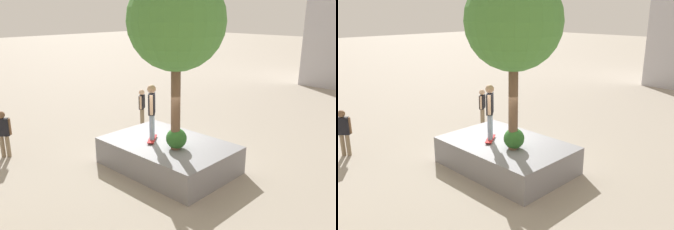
% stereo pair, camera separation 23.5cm
% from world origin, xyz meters
% --- Properties ---
extents(ground_plane, '(120.00, 120.00, 0.00)m').
position_xyz_m(ground_plane, '(0.00, 0.00, 0.00)').
color(ground_plane, '#9E9384').
extents(planter_ledge, '(4.04, 2.72, 0.87)m').
position_xyz_m(planter_ledge, '(-0.40, 0.27, 0.44)').
color(planter_ledge, gray).
rests_on(planter_ledge, ground).
extents(plaza_tree, '(2.75, 2.75, 5.10)m').
position_xyz_m(plaza_tree, '(-0.93, 0.51, 4.58)').
color(plaza_tree, brown).
rests_on(plaza_tree, planter_ledge).
extents(boxwood_shrub, '(0.63, 0.63, 0.63)m').
position_xyz_m(boxwood_shrub, '(-0.92, 0.46, 1.19)').
color(boxwood_shrub, '#2D6628').
rests_on(boxwood_shrub, planter_ledge).
extents(skateboard, '(0.65, 0.76, 0.07)m').
position_xyz_m(skateboard, '(0.06, 0.52, 0.93)').
color(skateboard, '#A51E1E').
rests_on(skateboard, planter_ledge).
extents(skateboarder, '(0.47, 0.48, 1.75)m').
position_xyz_m(skateboarder, '(0.06, 0.52, 1.96)').
color(skateboarder, '#8C9EB7').
rests_on(skateboarder, skateboard).
extents(pedestrian_crossing, '(0.39, 0.47, 1.60)m').
position_xyz_m(pedestrian_crossing, '(3.45, -2.10, 0.92)').
color(pedestrian_crossing, '#847056').
rests_on(pedestrian_crossing, ground).
extents(passerby_with_bag, '(0.43, 0.45, 1.65)m').
position_xyz_m(passerby_with_bag, '(4.25, 3.53, 0.95)').
color(passerby_with_bag, '#847056').
rests_on(passerby_with_bag, ground).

